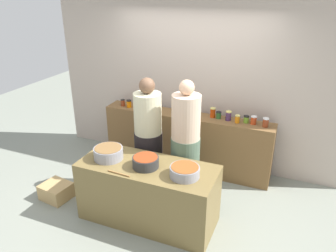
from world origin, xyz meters
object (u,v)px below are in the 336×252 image
object	(u,v)px
preserve_jar_9	(246,119)
cooking_pot_right	(185,172)
preserve_jar_0	(123,103)
cook_in_cap	(185,150)
preserve_jar_2	(142,105)
preserve_jar_4	(193,112)
cook_with_tongs	(148,143)
preserve_jar_6	(219,115)
preserve_jar_1	(129,104)
preserve_jar_5	(213,113)
cooking_pot_center	(146,162)
bread_crate	(56,191)
preserve_jar_8	(237,119)
preserve_jar_7	(228,116)
preserve_jar_10	(254,120)
preserve_jar_3	(183,111)
preserve_jar_11	(266,122)
cooking_pot_left	(108,153)

from	to	relation	value
preserve_jar_9	cooking_pot_right	bearing A→B (deg)	-105.47
preserve_jar_0	cook_in_cap	world-z (taller)	cook_in_cap
preserve_jar_2	preserve_jar_4	world-z (taller)	preserve_jar_4
preserve_jar_4	cooking_pot_right	xyz separation A→B (m)	(0.37, -1.41, -0.16)
preserve_jar_2	cook_with_tongs	distance (m)	0.95
preserve_jar_6	cook_with_tongs	world-z (taller)	cook_with_tongs
preserve_jar_1	preserve_jar_5	distance (m)	1.39
preserve_jar_4	cooking_pot_center	bearing A→B (deg)	-95.38
preserve_jar_4	bread_crate	bearing A→B (deg)	-136.41
cook_with_tongs	cook_in_cap	size ratio (longest dim) A/B	0.98
preserve_jar_8	cooking_pot_right	world-z (taller)	preserve_jar_8
preserve_jar_7	preserve_jar_10	size ratio (longest dim) A/B	1.22
preserve_jar_0	cooking_pot_center	bearing A→B (deg)	-51.87
preserve_jar_0	preserve_jar_4	xyz separation A→B (m)	(1.24, -0.02, 0.02)
preserve_jar_3	preserve_jar_10	distance (m)	1.06
preserve_jar_9	preserve_jar_3	bearing A→B (deg)	-174.81
preserve_jar_0	preserve_jar_3	xyz separation A→B (m)	(1.07, -0.03, 0.01)
preserve_jar_11	cook_in_cap	xyz separation A→B (m)	(-0.91, -0.81, -0.22)
preserve_jar_11	cooking_pot_left	size ratio (longest dim) A/B	0.36
preserve_jar_9	cook_with_tongs	xyz separation A→B (m)	(-1.19, -0.83, -0.23)
preserve_jar_5	preserve_jar_10	xyz separation A→B (m)	(0.61, -0.03, -0.02)
preserve_jar_6	cooking_pot_left	size ratio (longest dim) A/B	0.30
preserve_jar_4	preserve_jar_6	size ratio (longest dim) A/B	1.33
preserve_jar_3	preserve_jar_8	xyz separation A→B (m)	(0.84, 0.03, -0.00)
preserve_jar_3	preserve_jar_0	bearing A→B (deg)	178.49
preserve_jar_2	bread_crate	distance (m)	1.85
preserve_jar_2	preserve_jar_7	world-z (taller)	preserve_jar_7
preserve_jar_7	cooking_pot_center	size ratio (longest dim) A/B	0.46
preserve_jar_4	preserve_jar_7	size ratio (longest dim) A/B	0.99
preserve_jar_1	preserve_jar_10	distance (m)	2.00
preserve_jar_7	preserve_jar_10	distance (m)	0.37
preserve_jar_2	cooking_pot_right	size ratio (longest dim) A/B	0.29
preserve_jar_11	cook_in_cap	bearing A→B (deg)	-138.37
preserve_jar_1	preserve_jar_4	bearing A→B (deg)	0.15
preserve_jar_8	cooking_pot_left	size ratio (longest dim) A/B	0.32
preserve_jar_0	preserve_jar_2	world-z (taller)	preserve_jar_0
preserve_jar_0	preserve_jar_10	world-z (taller)	preserve_jar_10
preserve_jar_0	preserve_jar_6	size ratio (longest dim) A/B	1.01
preserve_jar_1	preserve_jar_9	bearing A→B (deg)	2.42
preserve_jar_9	cooking_pot_center	bearing A→B (deg)	-121.96
preserve_jar_7	preserve_jar_11	world-z (taller)	preserve_jar_7
preserve_jar_3	preserve_jar_8	world-z (taller)	preserve_jar_3
preserve_jar_7	bread_crate	distance (m)	2.71
preserve_jar_8	preserve_jar_1	bearing A→B (deg)	-179.24
preserve_jar_2	preserve_jar_11	size ratio (longest dim) A/B	0.77
preserve_jar_1	preserve_jar_3	world-z (taller)	preserve_jar_3
preserve_jar_4	cook_with_tongs	bearing A→B (deg)	-118.40
preserve_jar_4	preserve_jar_5	bearing A→B (deg)	19.14
cook_in_cap	bread_crate	xyz separation A→B (m)	(-1.68, -0.67, -0.67)
preserve_jar_2	preserve_jar_6	bearing A→B (deg)	2.22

